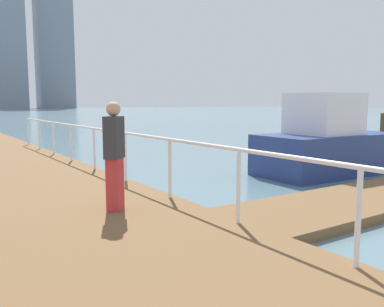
# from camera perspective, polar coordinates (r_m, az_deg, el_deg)

# --- Properties ---
(ground_plane) EXTENTS (300.00, 300.00, 0.00)m
(ground_plane) POSITION_cam_1_polar(r_m,az_deg,el_deg) (18.50, -11.88, 0.44)
(ground_plane) COLOR slate
(boardwalk_railing) EXTENTS (0.06, 24.63, 1.08)m
(boardwalk_railing) POSITION_cam_1_polar(r_m,az_deg,el_deg) (6.48, 1.14, -0.39)
(boardwalk_railing) COLOR white
(boardwalk_railing) RESTS_ON boardwalk
(dock_piling_0) EXTENTS (0.32, 0.32, 1.74)m
(dock_piling_0) POSITION_cam_1_polar(r_m,az_deg,el_deg) (15.69, 25.24, 1.94)
(dock_piling_0) COLOR brown
(dock_piling_0) RESTS_ON ground_plane
(moored_boat_0) EXTENTS (4.47, 2.26, 2.37)m
(moored_boat_0) POSITION_cam_1_polar(r_m,az_deg,el_deg) (12.74, 18.31, 1.23)
(moored_boat_0) COLOR navy
(moored_boat_0) RESTS_ON ground_plane
(pedestrian_0) EXTENTS (0.41, 0.41, 1.72)m
(pedestrian_0) POSITION_cam_1_polar(r_m,az_deg,el_deg) (6.50, -10.78, -0.15)
(pedestrian_0) COLOR #BF3333
(pedestrian_0) RESTS_ON boardwalk
(skyline_tower_3) EXTENTS (9.87, 13.20, 42.19)m
(skyline_tower_3) POSITION_cam_1_polar(r_m,az_deg,el_deg) (154.34, -24.32, 13.57)
(skyline_tower_3) COLOR gray
(skyline_tower_3) RESTS_ON ground_plane
(skyline_tower_4) EXTENTS (13.41, 14.92, 58.09)m
(skyline_tower_4) POSITION_cam_1_polar(r_m,az_deg,el_deg) (166.60, -18.82, 16.05)
(skyline_tower_4) COLOR gray
(skyline_tower_4) RESTS_ON ground_plane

